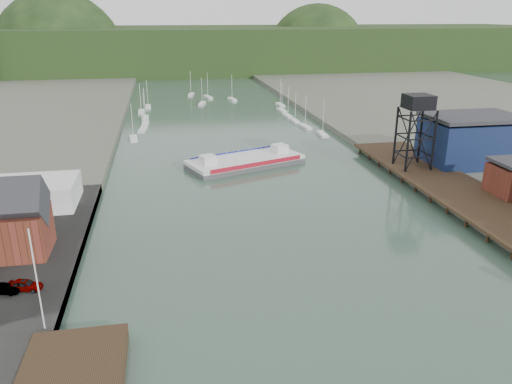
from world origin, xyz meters
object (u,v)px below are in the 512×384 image
object	(u,v)px
chain_ferry	(245,161)
car_west_a	(25,285)
lift_tower	(418,106)
harbor_building	(3,226)

from	to	relation	value
chain_ferry	car_west_a	distance (m)	65.27
lift_tower	car_west_a	distance (m)	83.02
lift_tower	harbor_building	bearing A→B (deg)	-160.02
lift_tower	chain_ferry	world-z (taller)	lift_tower
lift_tower	chain_ferry	size ratio (longest dim) A/B	0.54
chain_ferry	car_west_a	world-z (taller)	chain_ferry
lift_tower	car_west_a	xyz separation A→B (m)	(-72.05, -39.03, -13.32)
lift_tower	car_west_a	size ratio (longest dim) A/B	3.75
harbor_building	chain_ferry	bearing A→B (deg)	45.56
harbor_building	lift_tower	xyz separation A→B (m)	(77.00, 28.00, 9.56)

